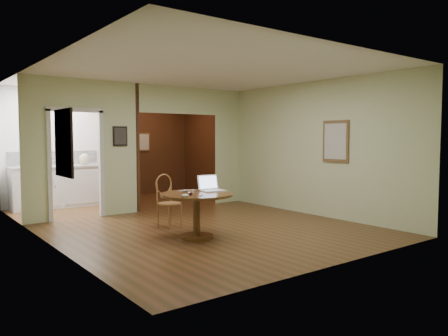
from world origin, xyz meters
TOP-DOWN VIEW (x-y plane):
  - floor at (0.00, 0.00)m, footprint 5.00×5.00m
  - room_shell at (-0.47, 3.10)m, footprint 5.20×7.50m
  - dining_table at (-0.54, -0.24)m, footprint 1.13×1.13m
  - chair at (-0.49, 0.76)m, footprint 0.46×0.46m
  - open_laptop at (-0.18, -0.11)m, footprint 0.39×0.34m
  - closed_laptop at (-0.53, 0.01)m, footprint 0.30×0.20m
  - mouse at (-0.91, -0.50)m, footprint 0.12×0.09m
  - wine_glass at (-0.73, -0.37)m, footprint 0.08×0.08m
  - pen at (-0.65, -0.53)m, footprint 0.13×0.10m
  - kitchen_cabinet at (-1.35, 4.20)m, footprint 2.06×0.60m
  - grocery_bag at (-0.74, 4.20)m, footprint 0.33×0.31m

SIDE VIEW (x-z plane):
  - floor at x=0.00m, z-range 0.00..0.00m
  - kitchen_cabinet at x=-1.35m, z-range 0.00..0.94m
  - chair at x=-0.49m, z-range 0.05..0.99m
  - dining_table at x=-0.54m, z-range 0.17..0.87m
  - pen at x=-0.65m, z-range 0.70..0.71m
  - closed_laptop at x=-0.53m, z-range 0.70..0.73m
  - mouse at x=-0.91m, z-range 0.70..0.75m
  - wine_glass at x=-0.73m, z-range 0.70..0.80m
  - open_laptop at x=-0.18m, z-range 0.64..0.90m
  - grocery_bag at x=-0.74m, z-range 0.94..1.20m
  - room_shell at x=-0.47m, z-range -1.21..3.79m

